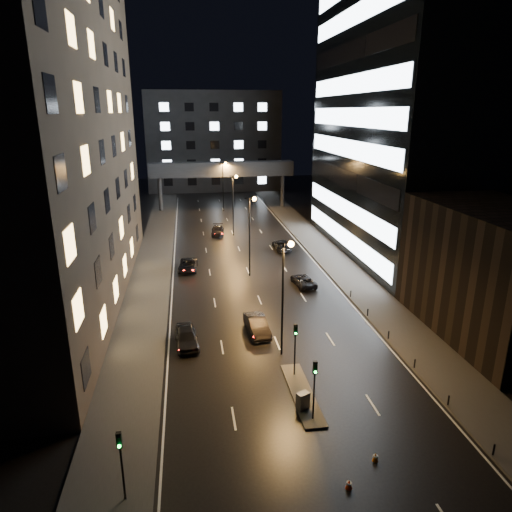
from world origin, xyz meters
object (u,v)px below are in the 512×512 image
(car_away_b, at_px, (257,325))
(car_toward_a, at_px, (303,280))
(utility_cabinet, at_px, (303,400))
(car_toward_b, at_px, (282,245))
(car_away_a, at_px, (186,337))
(car_away_d, at_px, (218,231))
(car_away_c, at_px, (188,265))

(car_away_b, height_order, car_toward_a, car_away_b)
(utility_cabinet, bearing_deg, car_toward_b, 55.85)
(car_away_a, relative_size, car_away_d, 0.96)
(car_away_b, relative_size, utility_cabinet, 4.05)
(car_away_a, height_order, car_away_c, car_away_a)
(car_away_a, bearing_deg, utility_cabinet, -58.17)
(car_toward_a, bearing_deg, car_away_a, 36.41)
(car_away_c, relative_size, car_away_d, 1.00)
(car_away_a, bearing_deg, car_toward_b, 57.14)
(car_away_c, bearing_deg, car_toward_b, 32.25)
(car_away_a, height_order, car_away_b, car_away_a)
(car_away_c, bearing_deg, car_away_d, 78.60)
(car_toward_b, xyz_separation_m, utility_cabinet, (-6.45, -38.28, -0.01))
(car_away_b, distance_m, car_away_c, 20.01)
(car_away_b, xyz_separation_m, utility_cabinet, (1.40, -11.99, -0.05))
(car_away_d, xyz_separation_m, car_toward_b, (8.96, -10.28, 0.03))
(car_toward_a, bearing_deg, car_away_d, -77.32)
(car_away_b, distance_m, car_toward_b, 27.43)
(car_away_b, height_order, utility_cabinet, car_away_b)
(car_away_c, distance_m, car_away_d, 18.31)
(car_away_b, distance_m, utility_cabinet, 12.07)
(car_away_d, distance_m, car_toward_a, 26.60)
(car_toward_a, relative_size, utility_cabinet, 3.87)
(car_away_a, distance_m, car_away_c, 20.43)
(car_away_d, bearing_deg, car_toward_a, -65.85)
(car_away_c, height_order, car_toward_a, car_away_c)
(car_toward_b, bearing_deg, utility_cabinet, 78.37)
(car_away_a, distance_m, utility_cabinet, 13.26)
(car_toward_a, bearing_deg, utility_cabinet, 69.59)
(car_away_a, bearing_deg, car_away_c, 83.74)
(car_away_d, height_order, car_toward_a, car_away_d)
(car_away_b, relative_size, car_toward_a, 1.05)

